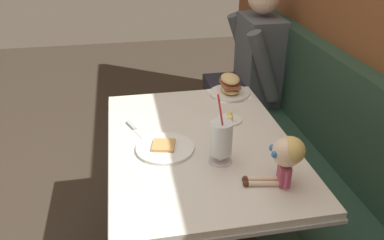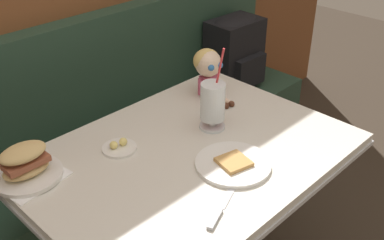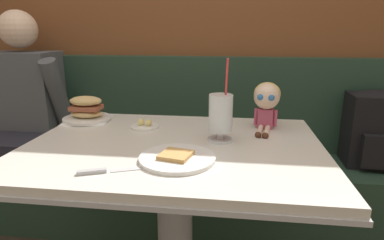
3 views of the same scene
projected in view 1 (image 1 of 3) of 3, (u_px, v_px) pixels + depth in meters
name	position (u px, v px, depth m)	size (l,w,h in m)	color
booth_bench	(317.00, 197.00, 2.04)	(2.60, 0.48, 1.00)	#233D2D
diner_table	(200.00, 177.00, 1.84)	(1.11, 0.81, 0.74)	silver
toast_plate	(165.00, 148.00, 1.68)	(0.25, 0.25, 0.03)	white
milkshake_glass	(221.00, 140.00, 1.56)	(0.10, 0.10, 0.32)	silver
sandwich_plate	(230.00, 87.00, 2.16)	(0.23, 0.23, 0.12)	white
butter_saucer	(230.00, 119.00, 1.91)	(0.12, 0.12, 0.04)	white
butter_knife	(134.00, 128.00, 1.84)	(0.23, 0.10, 0.01)	silver
seated_doll	(287.00, 155.00, 1.41)	(0.13, 0.23, 0.20)	#B74C6B
diner_patron	(253.00, 59.00, 2.70)	(0.55, 0.48, 0.81)	#4C5156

